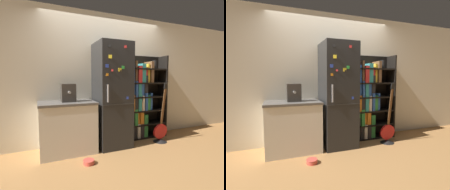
# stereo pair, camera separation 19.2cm
# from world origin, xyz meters

# --- Properties ---
(ground_plane) EXTENTS (16.00, 16.00, 0.00)m
(ground_plane) POSITION_xyz_m (0.00, 0.00, 0.00)
(ground_plane) COLOR #A87542
(wall_back) EXTENTS (8.00, 0.05, 2.60)m
(wall_back) POSITION_xyz_m (0.00, 0.47, 1.30)
(wall_back) COLOR beige
(wall_back) RESTS_ON ground_plane
(refrigerator) EXTENTS (0.62, 0.67, 1.95)m
(refrigerator) POSITION_xyz_m (-0.00, 0.13, 0.97)
(refrigerator) COLOR black
(refrigerator) RESTS_ON ground_plane
(bookshelf) EXTENTS (0.91, 0.34, 1.79)m
(bookshelf) POSITION_xyz_m (0.77, 0.31, 0.85)
(bookshelf) COLOR black
(bookshelf) RESTS_ON ground_plane
(kitchen_counter) EXTENTS (0.95, 0.64, 0.89)m
(kitchen_counter) POSITION_xyz_m (-0.84, 0.14, 0.44)
(kitchen_counter) COLOR silver
(kitchen_counter) RESTS_ON ground_plane
(espresso_machine) EXTENTS (0.24, 0.29, 0.31)m
(espresso_machine) POSITION_xyz_m (-0.81, 0.15, 1.04)
(espresso_machine) COLOR #38332D
(espresso_machine) RESTS_ON kitchen_counter
(guitar) EXTENTS (0.31, 0.29, 1.20)m
(guitar) POSITION_xyz_m (0.98, -0.12, 0.17)
(guitar) COLOR black
(guitar) RESTS_ON ground_plane
(pet_bowl) EXTENTS (0.17, 0.17, 0.06)m
(pet_bowl) POSITION_xyz_m (-0.63, -0.46, 0.04)
(pet_bowl) COLOR #D84C3F
(pet_bowl) RESTS_ON ground_plane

